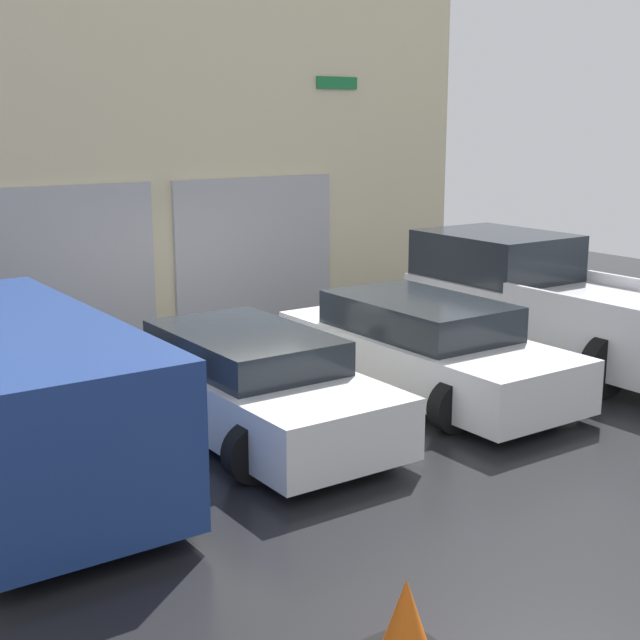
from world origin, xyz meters
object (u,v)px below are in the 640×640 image
Objects in this scene: pickup_truck at (544,303)px; van_right at (422,348)px; traffic_cone at (406,617)px; sedan_white at (248,383)px; sedan_side at (14,397)px.

van_right is at bearing -173.93° from pickup_truck.
pickup_truck is 8.47m from traffic_cone.
sedan_white is at bearing -179.92° from van_right.
sedan_white is 4.80m from traffic_cone.
sedan_side is (-8.25, -0.31, 0.06)m from pickup_truck.
sedan_white reaches higher than traffic_cone.
sedan_side reaches higher than van_right.
sedan_side is 1.06× the size of van_right.
van_right is at bearing 0.23° from sedan_side.
pickup_truck is at bearing 35.27° from traffic_cone.
van_right reaches higher than traffic_cone.
pickup_truck reaches higher than sedan_white.
van_right is (5.50, 0.02, -0.32)m from sedan_side.
van_right is 8.33× the size of traffic_cone.
pickup_truck is 1.03× the size of sedan_side.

